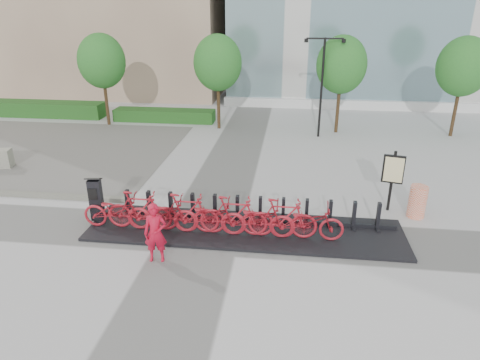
# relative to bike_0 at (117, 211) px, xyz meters

# --- Properties ---
(ground) EXTENTS (120.00, 120.00, 0.00)m
(ground) POSITION_rel_bike_0_xyz_m (2.60, 0.05, -0.63)
(ground) COLOR #B9B9B9
(gravel_patch) EXTENTS (14.00, 14.00, 0.00)m
(gravel_patch) POSITION_rel_bike_0_xyz_m (-7.40, 7.05, -0.63)
(gravel_patch) COLOR slate
(gravel_patch) RESTS_ON ground
(hedge_a) EXTENTS (10.00, 1.40, 0.90)m
(hedge_a) POSITION_rel_bike_0_xyz_m (-11.40, 13.55, -0.18)
(hedge_a) COLOR #1D6118
(hedge_a) RESTS_ON ground
(hedge_b) EXTENTS (6.00, 1.20, 0.70)m
(hedge_b) POSITION_rel_bike_0_xyz_m (-2.40, 13.25, -0.28)
(hedge_b) COLOR #1D6118
(hedge_b) RESTS_ON ground
(tree_0) EXTENTS (2.60, 2.60, 5.10)m
(tree_0) POSITION_rel_bike_0_xyz_m (-5.40, 12.05, 2.96)
(tree_0) COLOR brown
(tree_0) RESTS_ON ground
(tree_1) EXTENTS (2.60, 2.60, 5.10)m
(tree_1) POSITION_rel_bike_0_xyz_m (1.10, 12.05, 2.96)
(tree_1) COLOR brown
(tree_1) RESTS_ON ground
(tree_2) EXTENTS (2.60, 2.60, 5.10)m
(tree_2) POSITION_rel_bike_0_xyz_m (7.60, 12.05, 2.96)
(tree_2) COLOR brown
(tree_2) RESTS_ON ground
(tree_3) EXTENTS (2.60, 2.60, 5.10)m
(tree_3) POSITION_rel_bike_0_xyz_m (13.60, 12.05, 2.96)
(tree_3) COLOR brown
(tree_3) RESTS_ON ground
(streetlamp) EXTENTS (2.00, 0.20, 5.00)m
(streetlamp) POSITION_rel_bike_0_xyz_m (6.60, 11.05, 2.50)
(streetlamp) COLOR black
(streetlamp) RESTS_ON ground
(dock_pad) EXTENTS (9.60, 2.40, 0.08)m
(dock_pad) POSITION_rel_bike_0_xyz_m (3.90, 0.35, -0.59)
(dock_pad) COLOR black
(dock_pad) RESTS_ON ground
(dock_rail_posts) EXTENTS (8.02, 0.50, 0.85)m
(dock_rail_posts) POSITION_rel_bike_0_xyz_m (3.96, 0.82, -0.13)
(dock_rail_posts) COLOR black
(dock_rail_posts) RESTS_ON dock_pad
(bike_0) EXTENTS (2.09, 0.73, 1.10)m
(bike_0) POSITION_rel_bike_0_xyz_m (0.00, 0.00, 0.00)
(bike_0) COLOR maroon
(bike_0) RESTS_ON dock_pad
(bike_1) EXTENTS (2.03, 0.57, 1.22)m
(bike_1) POSITION_rel_bike_0_xyz_m (0.72, 0.00, 0.06)
(bike_1) COLOR maroon
(bike_1) RESTS_ON dock_pad
(bike_2) EXTENTS (2.09, 0.73, 1.10)m
(bike_2) POSITION_rel_bike_0_xyz_m (1.44, 0.00, 0.00)
(bike_2) COLOR maroon
(bike_2) RESTS_ON dock_pad
(bike_3) EXTENTS (2.03, 0.57, 1.22)m
(bike_3) POSITION_rel_bike_0_xyz_m (2.16, 0.00, 0.06)
(bike_3) COLOR maroon
(bike_3) RESTS_ON dock_pad
(bike_4) EXTENTS (2.09, 0.73, 1.10)m
(bike_4) POSITION_rel_bike_0_xyz_m (2.88, 0.00, 0.00)
(bike_4) COLOR maroon
(bike_4) RESTS_ON dock_pad
(bike_5) EXTENTS (2.03, 0.57, 1.22)m
(bike_5) POSITION_rel_bike_0_xyz_m (3.60, 0.00, 0.06)
(bike_5) COLOR maroon
(bike_5) RESTS_ON dock_pad
(bike_6) EXTENTS (2.09, 0.73, 1.10)m
(bike_6) POSITION_rel_bike_0_xyz_m (4.32, 0.00, 0.00)
(bike_6) COLOR maroon
(bike_6) RESTS_ON dock_pad
(bike_7) EXTENTS (2.03, 0.57, 1.22)m
(bike_7) POSITION_rel_bike_0_xyz_m (5.04, 0.00, 0.06)
(bike_7) COLOR maroon
(bike_7) RESTS_ON dock_pad
(bike_8) EXTENTS (2.09, 0.73, 1.10)m
(bike_8) POSITION_rel_bike_0_xyz_m (5.76, 0.00, 0.00)
(bike_8) COLOR maroon
(bike_8) RESTS_ON dock_pad
(kiosk) EXTENTS (0.51, 0.45, 1.47)m
(kiosk) POSITION_rel_bike_0_xyz_m (-0.84, 0.44, 0.16)
(kiosk) COLOR black
(kiosk) RESTS_ON dock_pad
(worker_red) EXTENTS (0.66, 0.49, 1.66)m
(worker_red) POSITION_rel_bike_0_xyz_m (1.72, -1.53, 0.20)
(worker_red) COLOR red
(worker_red) RESTS_ON ground
(construction_barrel) EXTENTS (0.74, 0.74, 1.08)m
(construction_barrel) POSITION_rel_bike_0_xyz_m (9.34, 2.02, -0.09)
(construction_barrel) COLOR #F73800
(construction_barrel) RESTS_ON ground
(map_sign) EXTENTS (0.69, 0.26, 2.10)m
(map_sign) POSITION_rel_bike_0_xyz_m (8.54, 2.42, 0.76)
(map_sign) COLOR black
(map_sign) RESTS_ON ground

